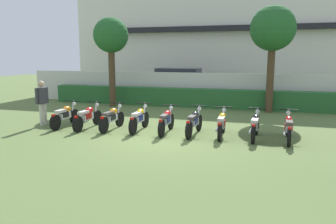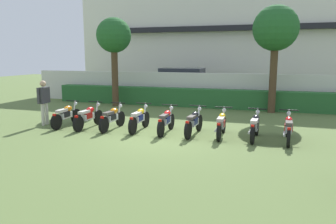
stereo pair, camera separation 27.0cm
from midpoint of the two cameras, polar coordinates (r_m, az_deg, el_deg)
name	(u,v)px [view 2 (the right image)]	position (r m, az deg, el deg)	size (l,w,h in m)	color
ground	(159,137)	(10.86, -0.79, -4.46)	(60.00, 60.00, 0.00)	#566B38
building	(228,35)	(26.63, 10.73, 13.07)	(22.00, 6.50, 8.54)	silver
compound_wall	(205,89)	(17.90, 6.86, 3.97)	(20.90, 0.30, 1.75)	silver
hedge_row	(202,98)	(17.26, 6.39, 2.44)	(16.72, 0.70, 0.96)	#28602D
parked_car	(184,83)	(21.18, 3.23, 5.08)	(4.53, 2.14, 1.89)	black
tree_near_inspector	(114,38)	(17.62, -8.98, 12.70)	(1.81, 1.81, 4.63)	#4C3823
tree_far_side	(276,30)	(16.19, 18.73, 13.38)	(2.08, 2.08, 4.96)	#4C3823
motorcycle_in_row_0	(66,115)	(13.01, -16.78, -0.51)	(0.60, 1.83, 0.95)	black
motorcycle_in_row_1	(88,116)	(12.51, -13.11, -0.75)	(0.60, 1.92, 0.94)	black
motorcycle_in_row_2	(112,118)	(12.09, -9.07, -0.97)	(0.60, 1.78, 0.95)	black
motorcycle_in_row_3	(139,119)	(11.76, -4.37, -1.15)	(0.60, 1.84, 0.96)	black
motorcycle_in_row_4	(166,121)	(11.37, 0.35, -1.52)	(0.60, 1.82, 0.95)	black
motorcycle_in_row_5	(194,122)	(11.17, 5.22, -1.76)	(0.60, 1.90, 0.95)	black
motorcycle_in_row_6	(221,124)	(11.01, 10.00, -2.05)	(0.60, 1.84, 0.95)	black
motorcycle_in_row_7	(255,126)	(10.91, 15.62, -2.36)	(0.60, 1.81, 0.96)	black
motorcycle_in_row_8	(288,128)	(10.94, 20.92, -2.63)	(0.60, 1.94, 0.95)	black
inspector_person	(44,99)	(13.48, -20.31, 2.20)	(0.23, 0.69, 1.74)	beige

